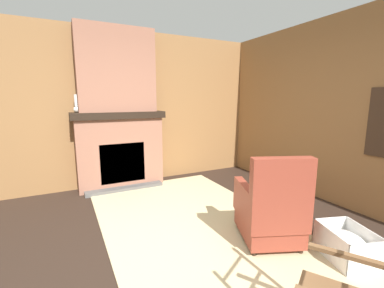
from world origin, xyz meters
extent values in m
plane|color=#2D2119|center=(0.00, 0.00, 0.00)|extent=(14.00, 14.00, 0.00)
cube|color=olive|center=(-2.64, 0.00, 1.34)|extent=(0.06, 5.82, 2.68)
cube|color=olive|center=(0.00, 2.64, 1.34)|extent=(5.82, 0.06, 2.68)
cube|color=#93604C|center=(-2.44, 0.00, 0.60)|extent=(0.33, 1.41, 1.19)
cube|color=black|center=(-2.31, 0.00, 0.45)|extent=(0.08, 0.73, 0.67)
cube|color=#565451|center=(-2.19, 0.00, 0.03)|extent=(0.16, 1.27, 0.06)
cube|color=black|center=(-2.44, 0.00, 1.25)|extent=(0.43, 1.51, 0.11)
cube|color=#93604C|center=(-2.44, 0.00, 1.98)|extent=(0.29, 1.24, 1.35)
cube|color=#C6B789|center=(-0.40, 0.49, 0.01)|extent=(3.94, 2.10, 0.01)
cube|color=brown|center=(0.04, 1.04, 0.18)|extent=(0.83, 0.77, 0.24)
cube|color=brown|center=(0.04, 1.04, 0.33)|extent=(0.87, 0.81, 0.18)
cube|color=brown|center=(0.31, 0.93, 0.70)|extent=(0.33, 0.59, 0.56)
cube|color=brown|center=(-0.07, 0.81, 0.52)|extent=(0.62, 0.32, 0.20)
cube|color=brown|center=(0.12, 1.28, 0.52)|extent=(0.62, 0.32, 0.20)
cylinder|color=#332319|center=(-0.31, 0.93, 0.03)|extent=(0.07, 0.07, 0.06)
cylinder|color=#332319|center=(-0.13, 1.36, 0.03)|extent=(0.07, 0.07, 0.06)
cylinder|color=#332319|center=(0.21, 0.71, 0.03)|extent=(0.07, 0.07, 0.06)
cylinder|color=#332319|center=(0.39, 1.15, 0.03)|extent=(0.07, 0.07, 0.06)
cube|color=brown|center=(1.21, 0.53, 0.64)|extent=(0.40, 0.26, 0.02)
cylinder|color=brown|center=(-1.02, 1.88, 0.06)|extent=(0.19, 0.45, 0.11)
cylinder|color=brown|center=(-0.91, 1.90, 0.06)|extent=(0.19, 0.45, 0.11)
cylinder|color=brown|center=(-0.79, 1.92, 0.06)|extent=(0.19, 0.45, 0.11)
cylinder|color=brown|center=(-0.97, 1.89, 0.15)|extent=(0.19, 0.45, 0.11)
cylinder|color=brown|center=(-0.85, 1.91, 0.15)|extent=(0.19, 0.45, 0.11)
cube|color=white|center=(0.65, 1.46, 0.01)|extent=(0.59, 0.51, 0.01)
cube|color=white|center=(0.88, 1.39, 0.16)|extent=(0.13, 0.36, 0.31)
cube|color=white|center=(0.42, 1.54, 0.16)|extent=(0.13, 0.36, 0.31)
cube|color=white|center=(0.70, 1.63, 0.16)|extent=(0.47, 0.17, 0.31)
cube|color=white|center=(0.59, 1.29, 0.16)|extent=(0.47, 0.17, 0.31)
ellipsoid|color=white|center=(0.65, 1.46, 0.17)|extent=(0.47, 0.41, 0.19)
ellipsoid|color=silver|center=(-2.48, -0.64, 1.35)|extent=(0.10, 0.10, 0.10)
cylinder|color=white|center=(-2.48, -0.64, 1.49)|extent=(0.05, 0.05, 0.18)
cube|color=black|center=(-2.48, 0.38, 1.37)|extent=(0.13, 0.26, 0.13)
cube|color=silver|center=(-2.41, 0.38, 1.37)|extent=(0.01, 0.04, 0.02)
cylinder|color=gold|center=(-2.50, -0.04, 1.44)|extent=(0.07, 0.29, 0.28)
camera|label=1|loc=(1.97, -0.85, 1.51)|focal=24.00mm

